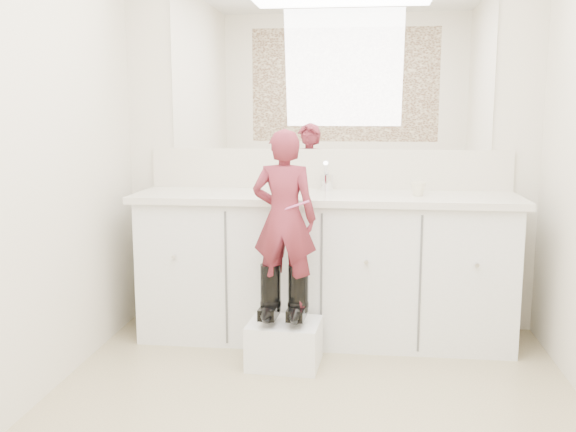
# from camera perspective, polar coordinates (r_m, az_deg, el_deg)

# --- Properties ---
(wall_back) EXTENTS (2.60, 0.00, 2.60)m
(wall_back) POSITION_cam_1_polar(r_m,az_deg,el_deg) (4.08, 3.61, 6.80)
(wall_back) COLOR beige
(wall_back) RESTS_ON floor
(wall_front) EXTENTS (2.60, 0.00, 2.60)m
(wall_front) POSITION_cam_1_polar(r_m,az_deg,el_deg) (1.11, -5.32, -0.02)
(wall_front) COLOR beige
(wall_front) RESTS_ON floor
(wall_left) EXTENTS (0.00, 3.00, 3.00)m
(wall_left) POSITION_cam_1_polar(r_m,az_deg,el_deg) (3.00, -24.00, 5.10)
(wall_left) COLOR beige
(wall_left) RESTS_ON floor
(vanity_cabinet) EXTENTS (2.20, 0.55, 0.85)m
(vanity_cabinet) POSITION_cam_1_polar(r_m,az_deg,el_deg) (3.92, 3.26, -4.77)
(vanity_cabinet) COLOR silver
(vanity_cabinet) RESTS_ON floor
(countertop) EXTENTS (2.28, 0.58, 0.04)m
(countertop) POSITION_cam_1_polar(r_m,az_deg,el_deg) (3.82, 3.31, 1.66)
(countertop) COLOR beige
(countertop) RESTS_ON vanity_cabinet
(backsplash) EXTENTS (2.28, 0.03, 0.25)m
(backsplash) POSITION_cam_1_polar(r_m,az_deg,el_deg) (4.08, 3.57, 4.19)
(backsplash) COLOR beige
(backsplash) RESTS_ON countertop
(mirror) EXTENTS (2.00, 0.02, 1.00)m
(mirror) POSITION_cam_1_polar(r_m,az_deg,el_deg) (4.07, 3.66, 12.99)
(mirror) COLOR white
(mirror) RESTS_ON wall_back
(faucet) EXTENTS (0.08, 0.08, 0.10)m
(faucet) POSITION_cam_1_polar(r_m,az_deg,el_deg) (3.98, 3.46, 2.98)
(faucet) COLOR silver
(faucet) RESTS_ON countertop
(cup) EXTENTS (0.12, 0.12, 0.08)m
(cup) POSITION_cam_1_polar(r_m,az_deg,el_deg) (3.81, 11.51, 2.39)
(cup) COLOR beige
(cup) RESTS_ON countertop
(soap_bottle) EXTENTS (0.10, 0.10, 0.17)m
(soap_bottle) POSITION_cam_1_polar(r_m,az_deg,el_deg) (3.92, -1.41, 3.40)
(soap_bottle) COLOR silver
(soap_bottle) RESTS_ON countertop
(step_stool) EXTENTS (0.40, 0.34, 0.24)m
(step_stool) POSITION_cam_1_polar(r_m,az_deg,el_deg) (3.58, -0.32, -11.25)
(step_stool) COLOR white
(step_stool) RESTS_ON floor
(boot_left) EXTENTS (0.13, 0.22, 0.32)m
(boot_left) POSITION_cam_1_polar(r_m,az_deg,el_deg) (3.50, -1.55, -6.87)
(boot_left) COLOR black
(boot_left) RESTS_ON step_stool
(boot_right) EXTENTS (0.13, 0.22, 0.32)m
(boot_right) POSITION_cam_1_polar(r_m,az_deg,el_deg) (3.48, 0.91, -6.95)
(boot_right) COLOR black
(boot_right) RESTS_ON step_stool
(toddler) EXTENTS (0.36, 0.25, 0.94)m
(toddler) POSITION_cam_1_polar(r_m,az_deg,el_deg) (3.39, -0.33, -0.21)
(toddler) COLOR #AC3546
(toddler) RESTS_ON step_stool
(toothbrush) EXTENTS (0.14, 0.02, 0.06)m
(toothbrush) POSITION_cam_1_polar(r_m,az_deg,el_deg) (3.33, 0.76, 0.96)
(toothbrush) COLOR #CE5092
(toothbrush) RESTS_ON toddler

